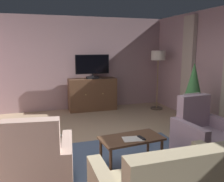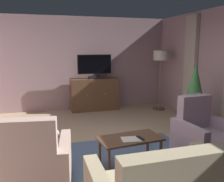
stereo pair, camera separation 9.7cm
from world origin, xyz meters
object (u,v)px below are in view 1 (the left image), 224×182
armchair_angled_to_table (37,168)px  potted_plant_leafy_by_curtain (193,95)px  tv_cabinet (92,95)px  armchair_near_window (203,136)px  television (92,66)px  tv_remote (141,138)px  folded_newspaper (133,139)px  cat (48,133)px  coffee_table (131,141)px  floor_lamp (158,62)px

armchair_angled_to_table → potted_plant_leafy_by_curtain: bearing=22.5°
tv_cabinet → armchair_near_window: armchair_near_window is taller
television → tv_remote: size_ratio=5.72×
folded_newspaper → cat: folded_newspaper is taller
coffee_table → armchair_near_window: size_ratio=0.98×
tv_remote → cat: (-1.29, 1.74, -0.40)m
armchair_near_window → floor_lamp: floor_lamp is taller
armchair_near_window → folded_newspaper: bearing=-174.0°
tv_cabinet → cat: tv_cabinet is taller
television → floor_lamp: size_ratio=0.56×
cat → floor_lamp: floor_lamp is taller
cat → television: bearing=52.9°
coffee_table → folded_newspaper: (-0.01, -0.07, 0.07)m
television → folded_newspaper: size_ratio=3.24×
coffee_table → tv_remote: size_ratio=5.84×
armchair_near_window → potted_plant_leafy_by_curtain: potted_plant_leafy_by_curtain is taller
floor_lamp → tv_cabinet: bearing=165.2°
potted_plant_leafy_by_curtain → cat: size_ratio=2.34×
tv_cabinet → folded_newspaper: tv_cabinet is taller
television → potted_plant_leafy_by_curtain: (1.65, -2.39, -0.49)m
coffee_table → potted_plant_leafy_by_curtain: 2.20m
cat → potted_plant_leafy_by_curtain: bearing=-10.5°
tv_cabinet → potted_plant_leafy_by_curtain: (1.65, -2.45, 0.37)m
television → coffee_table: bearing=-93.6°
tv_cabinet → armchair_angled_to_table: (-1.61, -3.80, -0.11)m
tv_cabinet → folded_newspaper: bearing=-93.5°
potted_plant_leafy_by_curtain → coffee_table: bearing=-149.9°
tv_cabinet → tv_remote: bearing=-91.4°
folded_newspaper → cat: 2.11m
armchair_angled_to_table → cat: (0.23, 1.91, -0.25)m
television → armchair_near_window: 3.73m
potted_plant_leafy_by_curtain → floor_lamp: floor_lamp is taller
television → coffee_table: size_ratio=0.98×
armchair_angled_to_table → cat: size_ratio=1.63×
floor_lamp → potted_plant_leafy_by_curtain: bearing=-95.8°
coffee_table → cat: 2.04m
tv_cabinet → cat: bearing=-126.3°
tv_remote → floor_lamp: 3.80m
coffee_table → potted_plant_leafy_by_curtain: bearing=30.1°
armchair_near_window → cat: bearing=148.3°
television → folded_newspaper: 3.65m
tv_remote → coffee_table: bearing=46.7°
tv_remote → potted_plant_leafy_by_curtain: 2.12m
television → armchair_near_window: television is taller
potted_plant_leafy_by_curtain → cat: potted_plant_leafy_by_curtain is taller
coffee_table → cat: (-1.16, 1.65, -0.32)m
folded_newspaper → potted_plant_leafy_by_curtain: (1.87, 1.16, 0.33)m
armchair_near_window → potted_plant_leafy_by_curtain: 1.23m
tv_cabinet → cat: 2.36m
tv_cabinet → armchair_angled_to_table: size_ratio=1.30×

